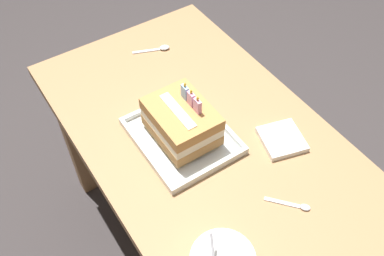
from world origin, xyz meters
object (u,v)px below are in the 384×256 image
object	(u,v)px
birthday_cake	(182,121)
napkin_pile	(282,139)
foil_tray	(182,137)
serving_spoon_by_bowls	(297,206)
serving_spoon_near_tray	(161,48)

from	to	relation	value
birthday_cake	napkin_pile	bearing A→B (deg)	54.30
foil_tray	serving_spoon_by_bowls	distance (m)	0.37
birthday_cake	serving_spoon_by_bowls	xyz separation A→B (m)	(0.34, 0.12, -0.07)
serving_spoon_by_bowls	birthday_cake	bearing A→B (deg)	-160.54
foil_tray	serving_spoon_by_bowls	world-z (taller)	foil_tray
foil_tray	serving_spoon_near_tray	size ratio (longest dim) A/B	2.34
serving_spoon_by_bowls	napkin_pile	world-z (taller)	napkin_pile
serving_spoon_near_tray	birthday_cake	bearing A→B (deg)	-21.93
foil_tray	birthday_cake	xyz separation A→B (m)	(0.00, 0.00, 0.07)
napkin_pile	birthday_cake	bearing A→B (deg)	-125.70
serving_spoon_by_bowls	napkin_pile	bearing A→B (deg)	149.28
birthday_cake	napkin_pile	size ratio (longest dim) A/B	1.36
birthday_cake	serving_spoon_near_tray	bearing A→B (deg)	158.07
foil_tray	napkin_pile	bearing A→B (deg)	54.34
birthday_cake	serving_spoon_near_tray	xyz separation A→B (m)	(-0.37, 0.15, -0.07)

